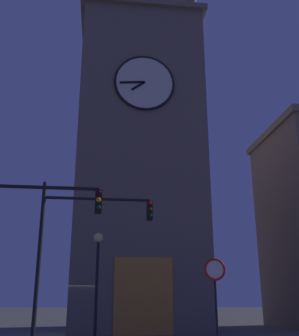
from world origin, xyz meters
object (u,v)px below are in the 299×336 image
at_px(traffic_signal_mid, 22,231).
at_px(street_lamp, 97,263).
at_px(traffic_signal_near, 77,236).
at_px(no_horn_sign, 215,278).
at_px(clocktower, 137,163).

xyz_separation_m(traffic_signal_mid, street_lamp, (-2.36, -6.39, -0.43)).
xyz_separation_m(traffic_signal_near, no_horn_sign, (-4.94, 1.47, -1.59)).
bearing_deg(no_horn_sign, street_lamp, -50.38).
relative_size(traffic_signal_near, no_horn_sign, 1.96).
height_order(traffic_signal_near, street_lamp, traffic_signal_near).
bearing_deg(traffic_signal_near, street_lamp, -102.96).
xyz_separation_m(clocktower, street_lamp, (2.52, 7.85, -7.63)).
bearing_deg(traffic_signal_near, traffic_signal_mid, 61.55).
relative_size(street_lamp, no_horn_sign, 1.51).
xyz_separation_m(traffic_signal_near, street_lamp, (-0.81, -3.52, -0.72)).
height_order(traffic_signal_mid, no_horn_sign, traffic_signal_mid).
height_order(traffic_signal_near, traffic_signal_mid, traffic_signal_near).
xyz_separation_m(traffic_signal_near, traffic_signal_mid, (1.56, 2.87, -0.29)).
xyz_separation_m(street_lamp, no_horn_sign, (-4.13, 4.99, -0.87)).
height_order(clocktower, no_horn_sign, clocktower).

